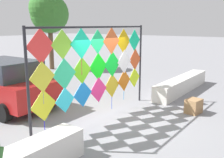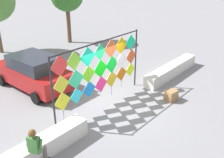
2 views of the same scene
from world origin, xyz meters
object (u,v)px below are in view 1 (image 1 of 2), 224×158
at_px(parked_car, 3,83).
at_px(cardboard_box_large, 194,106).
at_px(tree_broadleaf, 48,12).
at_px(kite_display_rack, 98,63).

xyz_separation_m(parked_car, cardboard_box_large, (3.21, -5.88, -0.62)).
bearing_deg(tree_broadleaf, cardboard_box_large, -106.85).
bearing_deg(cardboard_box_large, tree_broadleaf, 73.15).
distance_m(kite_display_rack, parked_car, 3.86).
bearing_deg(parked_car, kite_display_rack, -75.64).
relative_size(kite_display_rack, cardboard_box_large, 9.70).
distance_m(kite_display_rack, cardboard_box_large, 3.55).
bearing_deg(cardboard_box_large, kite_display_rack, 135.46).
xyz_separation_m(kite_display_rack, parked_car, (-0.93, 3.63, -0.92)).
relative_size(kite_display_rack, tree_broadleaf, 1.03).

